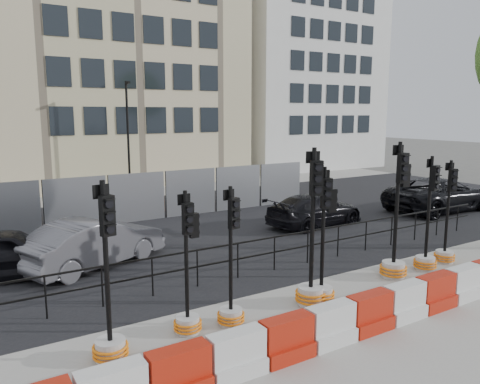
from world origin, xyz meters
TOP-DOWN VIEW (x-y plane):
  - ground at (0.00, 0.00)m, footprint 120.00×120.00m
  - sidewalk_near at (0.00, -3.00)m, footprint 40.00×6.00m
  - road at (0.00, 7.00)m, footprint 40.00×14.00m
  - sidewalk_far at (0.00, 16.00)m, footprint 40.00×4.00m
  - building_cream at (2.00, 21.99)m, footprint 15.00×10.06m
  - building_white at (17.00, 21.99)m, footprint 12.00×9.06m
  - kerb_railing at (0.00, 1.20)m, footprint 18.00×0.04m
  - heras_fencing at (-0.49, 9.71)m, footprint 14.33×1.72m
  - lamp_post_far at (0.50, 14.98)m, footprint 0.12×0.56m
  - barrier_row at (0.00, -2.80)m, footprint 14.65×0.50m
  - traffic_signal_a at (-5.32, -1.19)m, footprint 0.64×0.64m
  - traffic_signal_b at (-3.68, -0.95)m, footprint 0.57×0.57m
  - traffic_signal_c at (-2.77, -1.10)m, footprint 0.58×0.58m
  - traffic_signal_d at (-0.37, -1.21)m, footprint 0.63×0.63m
  - traffic_signal_e at (-0.67, -1.17)m, footprint 0.72×0.72m
  - traffic_signal_f at (2.40, -0.95)m, footprint 0.72×0.72m
  - traffic_signal_g at (3.66, -1.00)m, footprint 0.64×0.64m
  - traffic_signal_h at (4.69, -0.88)m, footprint 0.60×0.60m
  - car_a at (-6.43, 4.46)m, footprint 3.47×4.75m
  - car_b at (-4.19, 4.25)m, footprint 4.59×5.37m
  - car_c at (4.51, 4.74)m, footprint 2.63×4.63m
  - car_d at (11.15, 3.89)m, footprint 2.68×5.52m

SIDE VIEW (x-z plane):
  - ground at x=0.00m, z-range 0.00..0.00m
  - sidewalk_near at x=0.00m, z-range 0.00..0.02m
  - sidewalk_far at x=0.00m, z-range 0.00..0.02m
  - road at x=0.00m, z-range 0.00..0.03m
  - barrier_row at x=0.00m, z-range -0.03..0.77m
  - traffic_signal_c at x=-2.77m, z-range -0.86..2.08m
  - car_c at x=4.51m, z-range 0.00..1.24m
  - traffic_signal_h at x=4.69m, z-range -0.90..2.16m
  - traffic_signal_g at x=3.66m, z-range -0.95..2.28m
  - traffic_signal_a at x=-5.32m, z-range -0.96..2.31m
  - car_a at x=-6.43m, z-range 0.00..1.36m
  - kerb_railing at x=0.00m, z-range 0.19..1.19m
  - traffic_signal_b at x=-3.68m, z-range -0.76..2.15m
  - car_b at x=-4.19m, z-range 0.00..1.41m
  - heras_fencing at x=-0.49m, z-range -0.29..1.71m
  - traffic_signal_e at x=-0.67m, z-range -1.07..2.57m
  - car_d at x=11.15m, z-range 0.00..1.51m
  - traffic_signal_d at x=-0.37m, z-range -0.84..2.36m
  - traffic_signal_f at x=2.40m, z-range -0.96..2.70m
  - lamp_post_far at x=0.50m, z-range 0.22..6.22m
  - building_white at x=17.00m, z-range 0.00..16.00m
  - building_cream at x=2.00m, z-range 0.00..18.00m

